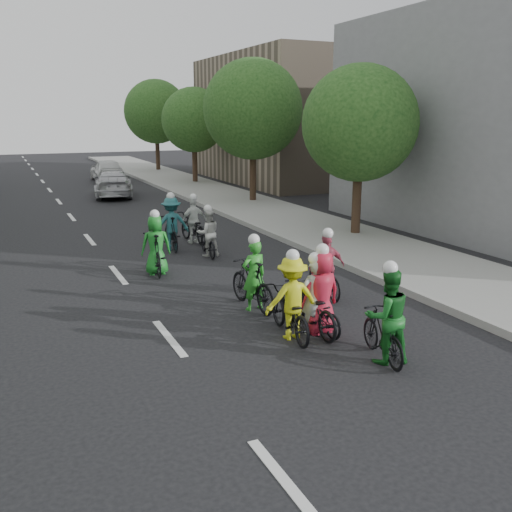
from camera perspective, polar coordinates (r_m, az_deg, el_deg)
ground at (r=11.39m, az=-8.69°, el=-8.11°), size 120.00×120.00×0.00m
sidewalk_right at (r=23.27m, az=3.54°, el=3.55°), size 4.00×80.00×0.15m
curb_right at (r=22.44m, az=-0.87°, el=3.23°), size 0.18×80.00×0.18m
bldg_se at (r=39.02m, az=4.41°, el=13.49°), size 10.00×14.00×8.00m
tree_r_0 at (r=20.41m, az=10.34°, el=12.90°), size 4.00×4.00×5.97m
tree_r_1 at (r=28.28m, az=-0.33°, el=14.45°), size 4.80×4.80×6.93m
tree_r_2 at (r=36.68m, az=-6.25°, el=13.37°), size 4.00×4.00×5.97m
tree_r_3 at (r=45.31m, az=-9.97°, el=14.03°), size 4.80×4.80×6.93m
cyclist_0 at (r=11.43m, az=5.59°, el=-4.95°), size 0.68×1.90×1.67m
cyclist_1 at (r=10.28m, az=12.83°, el=-6.60°), size 0.93×1.64×1.85m
cyclist_2 at (r=11.11m, az=3.48°, el=-4.96°), size 1.11×1.91×1.79m
cyclist_3 at (r=13.63m, az=6.95°, el=-1.60°), size 0.93×1.65×1.70m
cyclist_4 at (r=11.42m, az=6.39°, el=-4.52°), size 0.85×1.58×1.84m
cyclist_5 at (r=12.73m, az=-0.34°, el=-2.58°), size 0.69×1.92×1.73m
cyclist_6 at (r=17.66m, az=-4.85°, el=1.84°), size 0.77×1.75×1.60m
cyclist_7 at (r=18.56m, az=-8.47°, el=2.83°), size 1.16×1.88×1.87m
cyclist_8 at (r=19.54m, az=-6.29°, el=3.05°), size 0.94×2.01×1.70m
cyclist_9 at (r=15.80m, az=-10.01°, el=0.63°), size 0.86×1.97×1.79m
follow_car_lead at (r=31.67m, az=-14.07°, el=7.03°), size 2.77×5.02×1.38m
follow_car_trail at (r=39.07m, az=-14.70°, el=8.31°), size 1.92×4.48×1.51m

